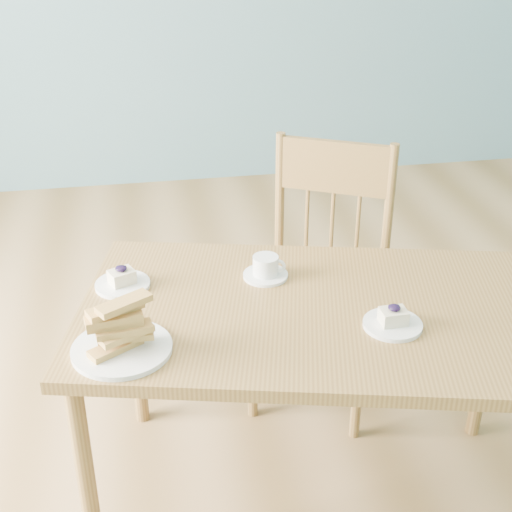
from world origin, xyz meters
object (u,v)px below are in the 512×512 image
at_px(cheesecake_plate_near, 393,321).
at_px(biscotti_plate, 120,334).
at_px(dining_chair, 322,277).
at_px(cheesecake_plate_far, 122,281).
at_px(dining_table, 313,328).
at_px(coffee_cup, 266,268).

bearing_deg(cheesecake_plate_near, biscotti_plate, 178.89).
bearing_deg(cheesecake_plate_near, dining_chair, 91.46).
bearing_deg(cheesecake_plate_far, dining_table, -22.07).
distance_m(dining_table, biscotti_plate, 0.53).
height_order(cheesecake_plate_near, cheesecake_plate_far, same).
bearing_deg(dining_chair, cheesecake_plate_far, -129.15).
relative_size(coffee_cup, biscotti_plate, 0.53).
bearing_deg(dining_table, cheesecake_plate_far, 171.43).
xyz_separation_m(dining_table, coffee_cup, (-0.09, 0.19, 0.09)).
relative_size(dining_table, biscotti_plate, 5.67).
height_order(dining_chair, coffee_cup, dining_chair).
relative_size(dining_table, dining_chair, 1.50).
distance_m(cheesecake_plate_near, cheesecake_plate_far, 0.75).
bearing_deg(coffee_cup, cheesecake_plate_near, -31.54).
bearing_deg(coffee_cup, cheesecake_plate_far, -164.97).
height_order(coffee_cup, biscotti_plate, biscotti_plate).
relative_size(dining_table, cheesecake_plate_far, 9.02).
relative_size(cheesecake_plate_near, biscotti_plate, 0.62).
bearing_deg(biscotti_plate, coffee_cup, 35.79).
bearing_deg(coffee_cup, biscotti_plate, -126.79).
bearing_deg(biscotti_plate, dining_chair, 42.03).
xyz_separation_m(cheesecake_plate_near, cheesecake_plate_far, (-0.68, 0.33, 0.00)).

